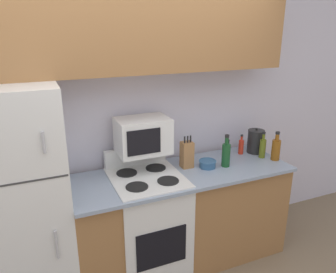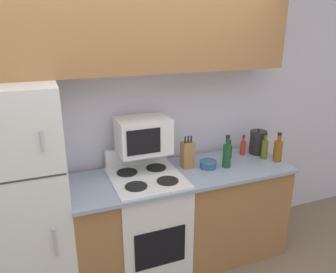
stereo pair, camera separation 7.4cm
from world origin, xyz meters
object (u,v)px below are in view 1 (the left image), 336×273
microwave (143,136)px  knife_block (187,155)px  kettle (256,141)px  bottle_olive_oil (263,147)px  bowl (207,164)px  stove (148,223)px  bottle_soy_sauce (228,150)px  bottle_hot_sauce (241,146)px  bottle_whiskey (276,149)px  refrigerator (15,205)px  bottle_wine_green (226,154)px

microwave → knife_block: microwave is taller
microwave → kettle: size_ratio=1.72×
bottle_olive_oil → bowl: bearing=179.8°
stove → bottle_soy_sauce: (0.88, 0.12, 0.51)m
bottle_olive_oil → bottle_hot_sauce: 0.21m
stove → bottle_whiskey: bearing=-4.8°
stove → bottle_olive_oil: bottle_olive_oil is taller
bottle_whiskey → kettle: 0.24m
microwave → bottle_hot_sauce: (1.02, -0.00, -0.25)m
refrigerator → bottle_olive_oil: (2.20, -0.04, 0.14)m
stove → bottle_wine_green: size_ratio=3.64×
bottle_whiskey → stove: bearing=175.2°
microwave → bottle_olive_oil: 1.19m
bowl → bottle_olive_oil: bottle_olive_oil is taller
bottle_soy_sauce → bottle_hot_sauce: size_ratio=0.90×
bowl → bottle_whiskey: bearing=-8.2°
bottle_hot_sauce → refrigerator: bearing=-176.6°
kettle → stove: bearing=-173.8°
bottle_wine_green → bottle_soy_sauce: bearing=52.4°
refrigerator → knife_block: size_ratio=5.95×
bottle_soy_sauce → bottle_whiskey: bottle_whiskey is taller
bottle_hot_sauce → kettle: size_ratio=0.78×
knife_block → bottle_olive_oil: 0.78m
bowl → bottle_wine_green: size_ratio=0.53×
refrigerator → bottle_olive_oil: size_ratio=6.82×
bottle_whiskey → kettle: bearing=102.8°
bottle_soy_sauce → bottle_hot_sauce: (0.17, 0.03, 0.01)m
refrigerator → bottle_wine_green: refrigerator is taller
bottle_hot_sauce → bowl: bearing=-161.3°
knife_block → bottle_wine_green: size_ratio=0.99×
knife_block → bottle_whiskey: bearing=-11.8°
bottle_soy_sauce → microwave: bearing=178.1°
knife_block → bottle_hot_sauce: (0.64, 0.08, -0.04)m
refrigerator → bottle_olive_oil: 2.20m
refrigerator → microwave: (1.04, 0.12, 0.36)m
bottle_wine_green → kettle: size_ratio=1.17×
bottle_soy_sauce → bottle_whiskey: (0.38, -0.23, 0.04)m
bottle_whiskey → bottle_hot_sauce: (-0.21, 0.26, -0.03)m
bottle_olive_oil → bottle_whiskey: (0.08, -0.10, 0.01)m
refrigerator → bottle_hot_sauce: 2.07m
refrigerator → bottle_wine_green: size_ratio=5.91×
refrigerator → bottle_olive_oil: bearing=-1.0°
bowl → bottle_whiskey: size_ratio=0.56×
bottle_olive_oil → bottle_whiskey: bearing=-50.9°
bottle_olive_oil → bottle_hot_sauce: size_ratio=1.30×
refrigerator → knife_block: bearing=1.7°
bowl → microwave: bearing=163.9°
stove → kettle: (1.21, 0.13, 0.56)m
stove → bottle_hot_sauce: (1.05, 0.15, 0.52)m
bottle_whiskey → bottle_hot_sauce: bearing=129.4°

